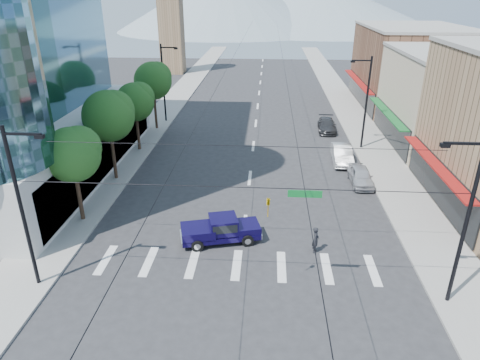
{
  "coord_description": "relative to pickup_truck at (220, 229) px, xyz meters",
  "views": [
    {
      "loc": [
        1.35,
        -19.09,
        14.77
      ],
      "look_at": [
        -0.36,
        6.89,
        3.0
      ],
      "focal_mm": 32.0,
      "sensor_mm": 36.0,
      "label": 1
    }
  ],
  "objects": [
    {
      "name": "parked_car_near",
      "position": [
        10.51,
        9.41,
        -0.17
      ],
      "size": [
        1.73,
        4.22,
        1.43
      ],
      "primitive_type": "imported",
      "rotation": [
        0.0,
        0.0,
        0.01
      ],
      "color": "#B6B6BB",
      "rests_on": "ground"
    },
    {
      "name": "sidewalk_right",
      "position": [
        13.42,
        36.0,
        -0.81
      ],
      "size": [
        4.0,
        120.0,
        0.15
      ],
      "primitive_type": "cube",
      "color": "gray",
      "rests_on": "ground"
    },
    {
      "name": "tree_near",
      "position": [
        -9.65,
        2.1,
        4.11
      ],
      "size": [
        3.65,
        3.64,
        6.71
      ],
      "color": "black",
      "rests_on": "ground"
    },
    {
      "name": "pedestrian",
      "position": [
        5.89,
        -0.8,
        -0.04
      ],
      "size": [
        0.49,
        0.67,
        1.69
      ],
      "primitive_type": "imported",
      "rotation": [
        0.0,
        0.0,
        1.42
      ],
      "color": "black",
      "rests_on": "ground"
    },
    {
      "name": "parked_car_far",
      "position": [
        9.45,
        23.51,
        -0.21
      ],
      "size": [
        2.13,
        4.77,
        1.36
      ],
      "primitive_type": "imported",
      "rotation": [
        0.0,
        0.0,
        -0.05
      ],
      "color": "#2F2F31",
      "rests_on": "ground"
    },
    {
      "name": "ground",
      "position": [
        1.42,
        -4.0,
        -0.89
      ],
      "size": [
        160.0,
        160.0,
        0.0
      ],
      "primitive_type": "plane",
      "color": "#28282B",
      "rests_on": "ground"
    },
    {
      "name": "tree_midfar",
      "position": [
        -9.65,
        16.1,
        4.11
      ],
      "size": [
        3.65,
        3.64,
        6.71
      ],
      "color": "black",
      "rests_on": "ground"
    },
    {
      "name": "sidewalk_left",
      "position": [
        -10.58,
        36.0,
        -0.81
      ],
      "size": [
        4.0,
        120.0,
        0.15
      ],
      "primitive_type": "cube",
      "color": "gray",
      "rests_on": "ground"
    },
    {
      "name": "clock_tower",
      "position": [
        -15.08,
        58.0,
        9.76
      ],
      "size": [
        4.8,
        4.8,
        20.4
      ],
      "color": "#8C6B4C",
      "rests_on": "ground"
    },
    {
      "name": "mountain_right",
      "position": [
        21.42,
        156.0,
        8.11
      ],
      "size": [
        90.0,
        90.0,
        18.0
      ],
      "primitive_type": "cone",
      "color": "gray",
      "rests_on": "ground"
    },
    {
      "name": "lamp_pole_nw",
      "position": [
        -9.24,
        26.0,
        4.06
      ],
      "size": [
        2.0,
        0.25,
        9.0
      ],
      "color": "black",
      "rests_on": "ground"
    },
    {
      "name": "tree_midnear",
      "position": [
        -9.65,
        9.1,
        4.71
      ],
      "size": [
        4.09,
        4.09,
        7.52
      ],
      "color": "black",
      "rests_on": "ground"
    },
    {
      "name": "parked_car_mid",
      "position": [
        9.7,
        14.16,
        -0.1
      ],
      "size": [
        1.8,
        4.8,
        1.57
      ],
      "primitive_type": "imported",
      "rotation": [
        0.0,
        0.0,
        -0.03
      ],
      "color": "silver",
      "rests_on": "ground"
    },
    {
      "name": "signal_rig",
      "position": [
        1.62,
        -5.0,
        3.76
      ],
      "size": [
        21.8,
        0.2,
        9.0
      ],
      "color": "black",
      "rests_on": "ground"
    },
    {
      "name": "shop_mid",
      "position": [
        21.42,
        20.0,
        3.61
      ],
      "size": [
        12.0,
        14.0,
        9.0
      ],
      "primitive_type": "cube",
      "color": "tan",
      "rests_on": "ground"
    },
    {
      "name": "shop_far",
      "position": [
        21.42,
        36.0,
        4.11
      ],
      "size": [
        12.0,
        18.0,
        10.0
      ],
      "primitive_type": "cube",
      "color": "brown",
      "rests_on": "ground"
    },
    {
      "name": "pickup_truck",
      "position": [
        0.0,
        0.0,
        0.0
      ],
      "size": [
        5.3,
        2.96,
        1.7
      ],
      "rotation": [
        0.0,
        0.0,
        0.25
      ],
      "color": "#0C0733",
      "rests_on": "ground"
    },
    {
      "name": "tree_far",
      "position": [
        -9.65,
        23.1,
        4.71
      ],
      "size": [
        4.09,
        4.09,
        7.52
      ],
      "color": "black",
      "rests_on": "ground"
    },
    {
      "name": "lamp_pole_ne",
      "position": [
        12.09,
        18.0,
        4.06
      ],
      "size": [
        2.0,
        0.25,
        9.0
      ],
      "color": "black",
      "rests_on": "ground"
    }
  ]
}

